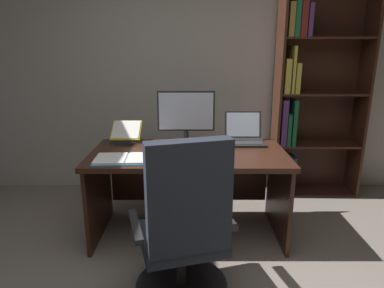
% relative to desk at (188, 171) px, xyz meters
% --- Properties ---
extents(wall_back, '(5.38, 0.12, 2.73)m').
position_rel_desk_xyz_m(wall_back, '(0.07, 1.03, 0.83)').
color(wall_back, '#B2ADA3').
rests_on(wall_back, ground).
extents(desk, '(1.57, 0.80, 0.73)m').
position_rel_desk_xyz_m(desk, '(0.00, 0.00, 0.00)').
color(desk, '#381E14').
rests_on(desk, ground).
extents(bookshelf, '(0.90, 0.33, 2.18)m').
position_rel_desk_xyz_m(bookshelf, '(1.22, 0.80, 0.53)').
color(bookshelf, '#381E14').
rests_on(bookshelf, ground).
extents(office_chair, '(0.69, 0.60, 1.07)m').
position_rel_desk_xyz_m(office_chair, '(-0.02, -0.89, -0.08)').
color(office_chair, '#232326').
rests_on(office_chair, ground).
extents(monitor, '(0.50, 0.16, 0.46)m').
position_rel_desk_xyz_m(monitor, '(-0.02, 0.20, 0.43)').
color(monitor, '#232326').
rests_on(monitor, desk).
extents(laptop, '(0.33, 0.32, 0.26)m').
position_rel_desk_xyz_m(laptop, '(0.49, 0.20, 0.25)').
color(laptop, '#232326').
rests_on(laptop, desk).
extents(keyboard, '(0.42, 0.15, 0.02)m').
position_rel_desk_xyz_m(keyboard, '(-0.02, -0.25, 0.21)').
color(keyboard, '#232326').
rests_on(keyboard, desk).
extents(computer_mouse, '(0.06, 0.10, 0.04)m').
position_rel_desk_xyz_m(computer_mouse, '(0.28, -0.25, 0.22)').
color(computer_mouse, '#232326').
rests_on(computer_mouse, desk).
extents(reading_stand_with_book, '(0.26, 0.28, 0.16)m').
position_rel_desk_xyz_m(reading_stand_with_book, '(-0.56, 0.26, 0.28)').
color(reading_stand_with_book, '#232326').
rests_on(reading_stand_with_book, desk).
extents(open_binder, '(0.49, 0.29, 0.02)m').
position_rel_desk_xyz_m(open_binder, '(-0.46, -0.30, 0.21)').
color(open_binder, '#2D84C6').
rests_on(open_binder, desk).
extents(notepad, '(0.17, 0.22, 0.01)m').
position_rel_desk_xyz_m(notepad, '(-0.29, -0.03, 0.20)').
color(notepad, white).
rests_on(notepad, desk).
extents(pen, '(0.14, 0.02, 0.01)m').
position_rel_desk_xyz_m(pen, '(-0.27, -0.03, 0.21)').
color(pen, navy).
rests_on(pen, notepad).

